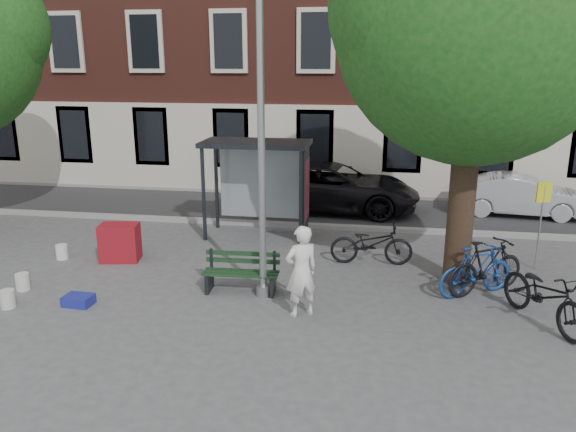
% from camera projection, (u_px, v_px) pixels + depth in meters
% --- Properties ---
extents(ground, '(90.00, 90.00, 0.00)m').
position_uv_depth(ground, '(263.00, 296.00, 11.54)').
color(ground, '#4C4C4F').
rests_on(ground, ground).
extents(road, '(40.00, 4.00, 0.01)m').
position_uv_depth(road, '(307.00, 210.00, 18.19)').
color(road, '#28282B').
rests_on(road, ground).
extents(curb_near, '(40.00, 0.25, 0.12)m').
position_uv_depth(curb_near, '(298.00, 225.00, 16.28)').
color(curb_near, gray).
rests_on(curb_near, ground).
extents(curb_far, '(40.00, 0.25, 0.12)m').
position_uv_depth(curb_far, '(314.00, 194.00, 20.08)').
color(curb_far, gray).
rests_on(curb_far, ground).
extents(lamppost, '(0.28, 0.35, 6.11)m').
position_uv_depth(lamppost, '(262.00, 162.00, 10.79)').
color(lamppost, '#9EA0A3').
rests_on(lamppost, ground).
extents(tree_right, '(5.76, 5.60, 8.20)m').
position_uv_depth(tree_right, '(480.00, 10.00, 10.73)').
color(tree_right, black).
rests_on(tree_right, ground).
extents(bus_shelter, '(2.85, 1.45, 2.62)m').
position_uv_depth(bus_shelter, '(271.00, 167.00, 15.02)').
color(bus_shelter, '#1E2328').
rests_on(bus_shelter, ground).
extents(painter, '(0.77, 0.70, 1.77)m').
position_uv_depth(painter, '(301.00, 271.00, 10.46)').
color(painter, white).
rests_on(painter, ground).
extents(bench, '(1.60, 0.59, 0.81)m').
position_uv_depth(bench, '(241.00, 274.00, 11.69)').
color(bench, '#1E2328').
rests_on(bench, ground).
extents(bike_a, '(1.97, 0.79, 1.01)m').
position_uv_depth(bike_a, '(371.00, 244.00, 13.24)').
color(bike_a, black).
rests_on(bike_a, ground).
extents(bike_b, '(1.79, 1.34, 1.07)m').
position_uv_depth(bike_b, '(476.00, 270.00, 11.47)').
color(bike_b, navy).
rests_on(bike_b, ground).
extents(bike_c, '(1.63, 2.29, 1.14)m').
position_uv_depth(bike_c, '(545.00, 295.00, 10.18)').
color(bike_c, black).
rests_on(bike_c, ground).
extents(bike_d, '(1.91, 1.54, 1.16)m').
position_uv_depth(bike_d, '(486.00, 267.00, 11.55)').
color(bike_d, black).
rests_on(bike_d, ground).
extents(car_dark, '(5.56, 2.82, 1.50)m').
position_uv_depth(car_dark, '(334.00, 187.00, 17.98)').
color(car_dark, black).
rests_on(car_dark, ground).
extents(car_silver, '(3.97, 1.71, 1.27)m').
position_uv_depth(car_silver, '(520.00, 195.00, 17.39)').
color(car_silver, '#B8BAC1').
rests_on(car_silver, ground).
extents(red_stand, '(0.99, 0.75, 0.90)m').
position_uv_depth(red_stand, '(120.00, 242.00, 13.49)').
color(red_stand, maroon).
rests_on(red_stand, ground).
extents(blue_crate, '(0.57, 0.43, 0.20)m').
position_uv_depth(blue_crate, '(78.00, 300.00, 11.10)').
color(blue_crate, navy).
rests_on(blue_crate, ground).
extents(bucket_a, '(0.37, 0.37, 0.36)m').
position_uv_depth(bucket_a, '(8.00, 299.00, 10.96)').
color(bucket_a, silver).
rests_on(bucket_a, ground).
extents(bucket_b, '(0.31, 0.31, 0.36)m').
position_uv_depth(bucket_b, '(23.00, 282.00, 11.81)').
color(bucket_b, silver).
rests_on(bucket_b, ground).
extents(bucket_c, '(0.37, 0.37, 0.36)m').
position_uv_depth(bucket_c, '(62.00, 252.00, 13.65)').
color(bucket_c, silver).
rests_on(bucket_c, ground).
extents(notice_sign, '(0.35, 0.14, 2.06)m').
position_uv_depth(notice_sign, '(542.00, 205.00, 12.65)').
color(notice_sign, '#9EA0A3').
rests_on(notice_sign, ground).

